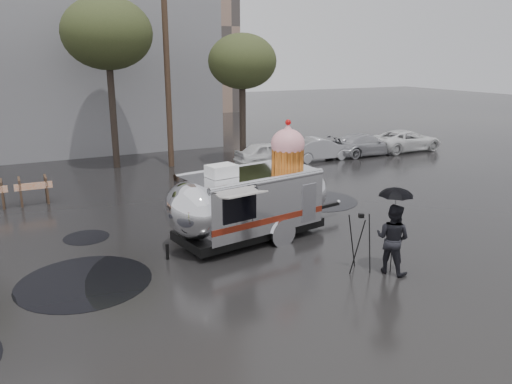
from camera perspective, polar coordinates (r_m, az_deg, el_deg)
ground at (r=12.13m, az=-1.30°, el=-11.00°), size 120.00×120.00×0.00m
puddles at (r=14.03m, az=-11.38°, el=-7.50°), size 15.06×8.59×0.01m
grey_building at (r=33.88m, az=-26.43°, el=15.72°), size 22.00×12.00×13.00m
utility_pole at (r=24.89m, az=-10.11°, el=13.37°), size 1.60×0.28×9.00m
tree_mid at (r=25.29m, az=-16.66°, el=16.92°), size 4.20×4.20×8.03m
tree_right at (r=25.19m, az=-1.58°, el=14.61°), size 3.36×3.36×6.42m
parked_cars at (r=27.70m, az=10.35°, el=5.42°), size 13.20×1.90×1.50m
airstream_trailer at (r=14.92m, az=-0.42°, el=-0.70°), size 6.57×3.21×3.58m
person_right at (r=13.11m, az=15.34°, el=-5.17°), size 0.81×1.00×1.82m
umbrella_black at (r=12.80m, az=15.66°, el=-0.96°), size 1.07×1.07×2.28m
tripod at (r=12.97m, az=11.80°, el=-5.04°), size 0.63×0.61×1.56m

